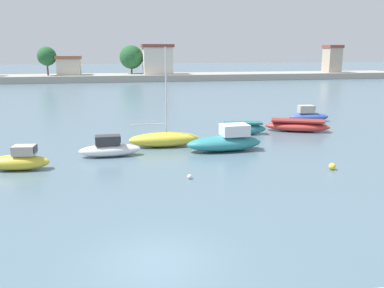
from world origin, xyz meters
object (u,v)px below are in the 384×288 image
moored_boat_7 (297,126)px  moored_boat_6 (243,128)px  moored_boat_4 (164,139)px  moored_boat_8 (308,116)px  moored_boat_5 (226,141)px  moored_boat_3 (110,148)px  mooring_buoy_0 (190,177)px  mooring_buoy_1 (332,166)px  moored_boat_2 (19,161)px

moored_boat_7 → moored_boat_6: bearing=-153.5°
moored_boat_4 → moored_boat_8: moored_boat_4 is taller
moored_boat_5 → moored_boat_3: bearing=177.8°
mooring_buoy_0 → mooring_buoy_1: (8.71, 0.14, 0.07)m
moored_boat_3 → moored_boat_4: 4.47m
moored_boat_4 → moored_boat_7: (12.20, 3.63, -0.08)m
moored_boat_4 → moored_boat_8: bearing=29.2°
moored_boat_3 → moored_boat_8: 21.97m
moored_boat_4 → moored_boat_5: bearing=-24.9°
moored_boat_5 → moored_boat_6: (2.98, 5.31, -0.20)m
moored_boat_5 → moored_boat_7: 9.85m
moored_boat_7 → mooring_buoy_0: 16.56m
moored_boat_2 → moored_boat_7: 22.88m
moored_boat_7 → moored_boat_8: size_ratio=1.42×
moored_boat_6 → mooring_buoy_0: size_ratio=15.25×
moored_boat_4 → mooring_buoy_1: 12.04m
moored_boat_4 → mooring_buoy_0: (0.41, -8.00, -0.44)m
moored_boat_3 → moored_boat_5: (8.11, 0.04, 0.16)m
moored_boat_4 → moored_boat_6: moored_boat_4 is taller
moored_boat_5 → moored_boat_6: bearing=58.2°
moored_boat_5 → moored_boat_7: size_ratio=0.94×
moored_boat_4 → mooring_buoy_0: moored_boat_4 is taller
moored_boat_2 → moored_boat_5: size_ratio=0.69×
moored_boat_3 → moored_boat_4: size_ratio=0.58×
moored_boat_8 → mooring_buoy_0: (-15.07, -16.15, -0.45)m
moored_boat_2 → moored_boat_7: size_ratio=0.65×
moored_boat_5 → moored_boat_6: moored_boat_5 is taller
moored_boat_2 → moored_boat_3: bearing=29.1°
moored_boat_8 → mooring_buoy_1: (-6.36, -16.01, -0.38)m
moored_boat_8 → mooring_buoy_1: bearing=-105.2°
moored_boat_6 → moored_boat_8: (8.34, 4.89, 0.09)m
moored_boat_8 → mooring_buoy_0: size_ratio=15.71×
moored_boat_6 → mooring_buoy_0: moored_boat_6 is taller
moored_boat_4 → moored_boat_3: bearing=-150.6°
moored_boat_6 → moored_boat_4: bearing=-148.8°
moored_boat_2 → moored_boat_6: (16.38, 7.60, -0.07)m
moored_boat_2 → moored_boat_4: moored_boat_4 is taller
moored_boat_7 → mooring_buoy_1: moored_boat_7 is taller
moored_boat_2 → moored_boat_6: moored_boat_2 is taller
mooring_buoy_1 → moored_boat_6: bearing=100.1°
mooring_buoy_0 → mooring_buoy_1: bearing=0.9°
moored_boat_6 → moored_boat_7: bearing=10.9°
moored_boat_4 → moored_boat_7: bearing=18.0°
moored_boat_5 → moored_boat_2: bearing=-172.8°
moored_boat_5 → moored_boat_6: size_ratio=1.38×
moored_boat_6 → moored_boat_8: bearing=37.1°
moored_boat_3 → mooring_buoy_1: moored_boat_3 is taller
moored_boat_6 → mooring_buoy_1: size_ratio=9.72×
mooring_buoy_0 → mooring_buoy_1: mooring_buoy_1 is taller
moored_boat_3 → moored_boat_6: bearing=23.8°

